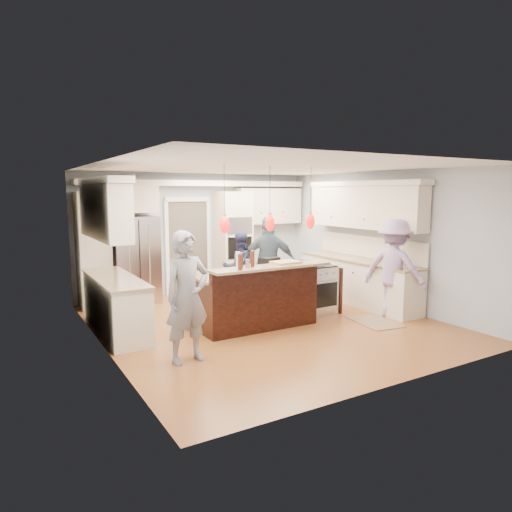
{
  "coord_description": "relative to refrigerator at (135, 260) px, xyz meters",
  "views": [
    {
      "loc": [
        -4.1,
        -6.64,
        2.29
      ],
      "look_at": [
        0.0,
        0.35,
        1.15
      ],
      "focal_mm": 32.0,
      "sensor_mm": 36.0,
      "label": 1
    }
  ],
  "objects": [
    {
      "name": "ground_plane",
      "position": [
        1.55,
        -2.64,
        -0.9
      ],
      "size": [
        6.0,
        6.0,
        0.0
      ],
      "primitive_type": "plane",
      "color": "#AD672F",
      "rests_on": "ground"
    },
    {
      "name": "room_shell",
      "position": [
        1.55,
        -2.64,
        0.92
      ],
      "size": [
        5.54,
        6.04,
        2.72
      ],
      "color": "#B2BCC6",
      "rests_on": "ground"
    },
    {
      "name": "refrigerator",
      "position": [
        0.0,
        0.0,
        0.0
      ],
      "size": [
        0.9,
        0.7,
        1.8
      ],
      "primitive_type": "cube",
      "color": "#B7B7BC",
      "rests_on": "ground"
    },
    {
      "name": "oven_column",
      "position": [
        2.3,
        0.03,
        0.25
      ],
      "size": [
        0.72,
        0.69,
        2.3
      ],
      "color": "beige",
      "rests_on": "ground"
    },
    {
      "name": "back_upper_cabinets",
      "position": [
        0.8,
        0.12,
        0.77
      ],
      "size": [
        5.3,
        0.61,
        2.54
      ],
      "color": "beige",
      "rests_on": "ground"
    },
    {
      "name": "right_counter_run",
      "position": [
        3.99,
        -2.34,
        0.16
      ],
      "size": [
        0.64,
        3.1,
        2.51
      ],
      "color": "beige",
      "rests_on": "ground"
    },
    {
      "name": "left_cabinets",
      "position": [
        -0.89,
        -1.84,
        0.16
      ],
      "size": [
        0.64,
        2.3,
        2.51
      ],
      "color": "beige",
      "rests_on": "ground"
    },
    {
      "name": "kitchen_island",
      "position": [
        1.3,
        -2.57,
        -0.41
      ],
      "size": [
        2.1,
        1.46,
        1.12
      ],
      "color": "black",
      "rests_on": "ground"
    },
    {
      "name": "island_range",
      "position": [
        2.71,
        -2.49,
        -0.44
      ],
      "size": [
        0.82,
        0.71,
        0.92
      ],
      "color": "#B7B7BC",
      "rests_on": "ground"
    },
    {
      "name": "pendant_lights",
      "position": [
        1.3,
        -3.15,
        0.9
      ],
      "size": [
        1.75,
        0.15,
        1.03
      ],
      "color": "black",
      "rests_on": "ground"
    },
    {
      "name": "person_bar_end",
      "position": [
        -0.32,
        -3.66,
        -0.01
      ],
      "size": [
        0.71,
        0.52,
        1.79
      ],
      "primitive_type": "imported",
      "rotation": [
        0.0,
        0.0,
        0.15
      ],
      "color": "slate",
      "rests_on": "ground"
    },
    {
      "name": "person_far_left",
      "position": [
        1.88,
        -1.04,
        -0.16
      ],
      "size": [
        0.81,
        0.69,
        1.48
      ],
      "primitive_type": "imported",
      "rotation": [
        0.0,
        0.0,
        2.94
      ],
      "color": "#282C4F",
      "rests_on": "ground"
    },
    {
      "name": "person_far_right",
      "position": [
        2.14,
        -1.79,
        0.01
      ],
      "size": [
        1.15,
        0.91,
        1.82
      ],
      "primitive_type": "imported",
      "rotation": [
        0.0,
        0.0,
        2.63
      ],
      "color": "#465663",
      "rests_on": "ground"
    },
    {
      "name": "person_range_side",
      "position": [
        3.8,
        -3.47,
        0.0
      ],
      "size": [
        1.03,
        1.33,
        1.81
      ],
      "primitive_type": "imported",
      "rotation": [
        0.0,
        0.0,
        1.92
      ],
      "color": "#A586B4",
      "rests_on": "ground"
    },
    {
      "name": "floor_rug",
      "position": [
        3.24,
        -3.59,
        -0.89
      ],
      "size": [
        0.75,
        0.99,
        0.01
      ],
      "primitive_type": "cube",
      "rotation": [
        0.0,
        0.0,
        -0.14
      ],
      "color": "#957951",
      "rests_on": "ground"
    },
    {
      "name": "water_bottle",
      "position": [
        0.68,
        -3.23,
        0.36
      ],
      "size": [
        0.07,
        0.07,
        0.27
      ],
      "primitive_type": "cylinder",
      "rotation": [
        0.0,
        0.0,
        -0.08
      ],
      "color": "silver",
      "rests_on": "kitchen_island"
    },
    {
      "name": "beer_bottle_a",
      "position": [
        0.78,
        -3.15,
        0.34
      ],
      "size": [
        0.07,
        0.07,
        0.24
      ],
      "primitive_type": "cylinder",
      "rotation": [
        0.0,
        0.0,
        0.31
      ],
      "color": "#42180B",
      "rests_on": "kitchen_island"
    },
    {
      "name": "beer_bottle_b",
      "position": [
        0.68,
        -3.3,
        0.34
      ],
      "size": [
        0.07,
        0.07,
        0.25
      ],
      "primitive_type": "cylinder",
      "rotation": [
        0.0,
        0.0,
        0.2
      ],
      "color": "#42180B",
      "rests_on": "kitchen_island"
    },
    {
      "name": "beer_bottle_c",
      "position": [
        0.98,
        -3.15,
        0.35
      ],
      "size": [
        0.08,
        0.08,
        0.26
      ],
      "primitive_type": "cylinder",
      "rotation": [
        0.0,
        0.0,
        0.35
      ],
      "color": "#42180B",
      "rests_on": "kitchen_island"
    },
    {
      "name": "drink_can",
      "position": [
        0.9,
        -3.14,
        0.28
      ],
      "size": [
        0.07,
        0.07,
        0.13
      ],
      "primitive_type": "cylinder",
      "rotation": [
        0.0,
        0.0,
        0.04
      ],
      "color": "#B7B7BC",
      "rests_on": "kitchen_island"
    },
    {
      "name": "cutting_board",
      "position": [
        1.64,
        -3.11,
        0.24
      ],
      "size": [
        0.47,
        0.35,
        0.04
      ],
      "primitive_type": "cube",
      "rotation": [
        0.0,
        0.0,
        0.06
      ],
      "color": "tan",
      "rests_on": "kitchen_island"
    },
    {
      "name": "pot_large",
      "position": [
        2.51,
        -2.48,
        0.09
      ],
      "size": [
        0.23,
        0.23,
        0.14
      ],
      "primitive_type": "cylinder",
      "color": "#B7B7BC",
      "rests_on": "island_range"
    },
    {
      "name": "pot_small",
      "position": [
        2.76,
        -2.59,
        0.07
      ],
      "size": [
        0.2,
        0.2,
        0.1
      ],
      "primitive_type": "cylinder",
      "color": "#B7B7BC",
      "rests_on": "island_range"
    }
  ]
}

